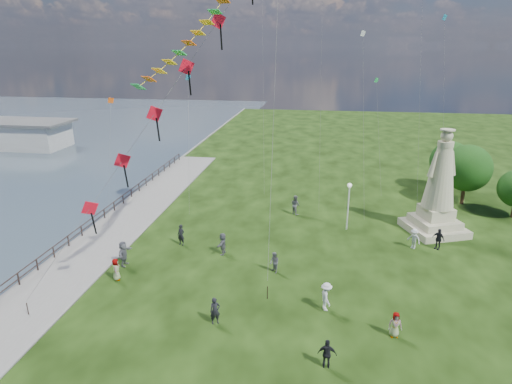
% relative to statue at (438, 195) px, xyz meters
% --- Properties ---
extents(waterfront, '(200.00, 200.00, 1.51)m').
position_rel_statue_xyz_m(waterfront, '(-28.82, -6.69, -3.48)').
color(waterfront, '#33424D').
rests_on(waterfront, ground).
extents(statue, '(5.73, 5.73, 9.04)m').
position_rel_statue_xyz_m(statue, '(0.00, 0.00, 0.00)').
color(statue, tan).
rests_on(statue, ground).
extents(lamppost, '(0.40, 0.40, 4.31)m').
position_rel_statue_xyz_m(lamppost, '(-7.51, -0.68, -0.31)').
color(lamppost, silver).
rests_on(lamppost, ground).
extents(tree_row, '(8.04, 11.38, 6.19)m').
position_rel_statue_xyz_m(tree_row, '(5.11, 8.59, 0.09)').
color(tree_row, '#382314').
rests_on(tree_row, ground).
extents(person_0, '(0.72, 0.63, 1.67)m').
position_rel_statue_xyz_m(person_0, '(-15.78, -15.69, -2.58)').
color(person_0, black).
rests_on(person_0, ground).
extents(person_1, '(0.83, 0.89, 1.57)m').
position_rel_statue_xyz_m(person_1, '(-13.03, -9.26, -2.63)').
color(person_1, '#595960').
rests_on(person_1, ground).
extents(person_2, '(0.92, 1.32, 1.85)m').
position_rel_statue_xyz_m(person_2, '(-9.39, -13.34, -2.49)').
color(person_2, silver).
rests_on(person_2, ground).
extents(person_3, '(0.96, 0.51, 1.62)m').
position_rel_statue_xyz_m(person_3, '(-9.35, -18.39, -2.60)').
color(person_3, black).
rests_on(person_3, ground).
extents(person_4, '(0.77, 0.51, 1.52)m').
position_rel_statue_xyz_m(person_4, '(-5.60, -15.35, -2.66)').
color(person_4, '#595960').
rests_on(person_4, ground).
extents(person_5, '(0.83, 1.81, 1.92)m').
position_rel_statue_xyz_m(person_5, '(-24.11, -9.86, -2.45)').
color(person_5, '#595960').
rests_on(person_5, ground).
extents(person_6, '(0.74, 0.60, 1.76)m').
position_rel_statue_xyz_m(person_6, '(-21.02, -5.89, -2.54)').
color(person_6, black).
rests_on(person_6, ground).
extents(person_7, '(1.05, 1.06, 1.90)m').
position_rel_statue_xyz_m(person_7, '(-12.28, 2.32, -2.47)').
color(person_7, '#595960').
rests_on(person_7, ground).
extents(person_8, '(1.19, 1.14, 1.69)m').
position_rel_statue_xyz_m(person_8, '(-2.41, -3.72, -2.57)').
color(person_8, silver).
rests_on(person_8, ground).
extents(person_9, '(1.09, 1.09, 1.74)m').
position_rel_statue_xyz_m(person_9, '(-0.51, -3.53, -2.54)').
color(person_9, black).
rests_on(person_9, ground).
extents(person_10, '(0.71, 0.89, 1.58)m').
position_rel_statue_xyz_m(person_10, '(-23.74, -11.88, -2.62)').
color(person_10, '#595960').
rests_on(person_10, ground).
extents(person_11, '(0.78, 1.66, 1.75)m').
position_rel_statue_xyz_m(person_11, '(-17.31, -6.96, -2.54)').
color(person_11, '#595960').
rests_on(person_11, ground).
extents(red_kite_train, '(12.57, 9.35, 20.06)m').
position_rel_statue_xyz_m(red_kite_train, '(-19.50, -11.07, 9.04)').
color(red_kite_train, black).
rests_on(red_kite_train, ground).
extents(small_kites, '(31.33, 17.62, 31.12)m').
position_rel_statue_xyz_m(small_kites, '(-10.98, 7.14, 11.11)').
color(small_kites, teal).
rests_on(small_kites, ground).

